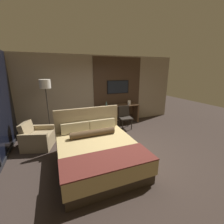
% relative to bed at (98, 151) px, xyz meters
% --- Properties ---
extents(ground_plane, '(16.00, 16.00, 0.00)m').
position_rel_bed_xyz_m(ground_plane, '(0.82, 0.21, -0.33)').
color(ground_plane, '#332823').
extents(wall_back_tv_panel, '(7.20, 0.09, 2.80)m').
position_rel_bed_xyz_m(wall_back_tv_panel, '(0.94, 2.80, 1.07)').
color(wall_back_tv_panel, gray).
rests_on(wall_back_tv_panel, ground_plane).
extents(bed, '(1.84, 2.13, 1.19)m').
position_rel_bed_xyz_m(bed, '(0.00, 0.00, 0.00)').
color(bed, '#33281E').
rests_on(bed, ground_plane).
extents(desk, '(1.62, 0.50, 0.80)m').
position_rel_bed_xyz_m(desk, '(1.74, 2.53, 0.20)').
color(desk, brown).
rests_on(desk, ground_plane).
extents(tv, '(0.98, 0.04, 0.55)m').
position_rel_bed_xyz_m(tv, '(1.74, 2.73, 1.21)').
color(tv, black).
extents(desk_chair, '(0.51, 0.51, 0.87)m').
position_rel_bed_xyz_m(desk_chair, '(1.68, 1.91, 0.19)').
color(desk_chair, '#28231E').
rests_on(desk_chair, ground_plane).
extents(armchair_by_window, '(0.97, 0.99, 0.79)m').
position_rel_bed_xyz_m(armchair_by_window, '(-1.42, 1.46, -0.06)').
color(armchair_by_window, '#998460').
rests_on(armchair_by_window, ground_plane).
extents(floor_lamp, '(0.34, 0.34, 1.95)m').
position_rel_bed_xyz_m(floor_lamp, '(-1.07, 2.10, 1.32)').
color(floor_lamp, '#282623').
rests_on(floor_lamp, ground_plane).
extents(vase_tall, '(0.13, 0.13, 0.22)m').
position_rel_bed_xyz_m(vase_tall, '(1.11, 2.43, 0.58)').
color(vase_tall, '#4C706B').
rests_on(vase_tall, desk).
extents(vase_short, '(0.13, 0.13, 0.18)m').
position_rel_bed_xyz_m(vase_short, '(2.14, 2.42, 0.56)').
color(vase_short, silver).
rests_on(vase_short, desk).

